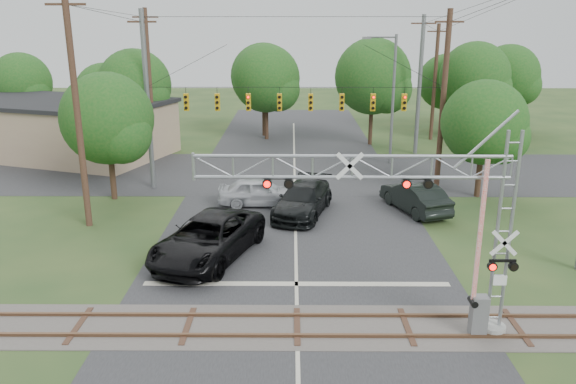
{
  "coord_description": "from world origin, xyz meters",
  "views": [
    {
      "loc": [
        -0.21,
        -16.15,
        10.67
      ],
      "look_at": [
        -0.37,
        7.5,
        3.5
      ],
      "focal_mm": 35.0,
      "sensor_mm": 36.0,
      "label": 1
    }
  ],
  "objects_px": {
    "crossing_gantry": "(411,213)",
    "commercial_building": "(51,127)",
    "traffic_signal_span": "(308,102)",
    "car_dark": "(303,199)",
    "streetlight": "(391,93)",
    "pickup_black": "(208,238)",
    "sedan_silver": "(260,192)"
  },
  "relations": [
    {
      "from": "sedan_silver",
      "to": "commercial_building",
      "type": "bearing_deg",
      "value": 51.45
    },
    {
      "from": "commercial_building",
      "to": "streetlight",
      "type": "bearing_deg",
      "value": 12.29
    },
    {
      "from": "pickup_black",
      "to": "sedan_silver",
      "type": "xyz_separation_m",
      "value": [
        1.99,
        8.04,
        -0.14
      ]
    },
    {
      "from": "traffic_signal_span",
      "to": "streetlight",
      "type": "bearing_deg",
      "value": 47.08
    },
    {
      "from": "pickup_black",
      "to": "streetlight",
      "type": "bearing_deg",
      "value": 77.52
    },
    {
      "from": "pickup_black",
      "to": "commercial_building",
      "type": "relative_size",
      "value": 0.33
    },
    {
      "from": "traffic_signal_span",
      "to": "pickup_black",
      "type": "xyz_separation_m",
      "value": [
        -4.98,
        -11.73,
        -4.76
      ]
    },
    {
      "from": "streetlight",
      "to": "car_dark",
      "type": "bearing_deg",
      "value": -119.17
    },
    {
      "from": "car_dark",
      "to": "pickup_black",
      "type": "bearing_deg",
      "value": -109.78
    },
    {
      "from": "crossing_gantry",
      "to": "streetlight",
      "type": "xyz_separation_m",
      "value": [
        3.55,
        25.33,
        0.95
      ]
    },
    {
      "from": "car_dark",
      "to": "streetlight",
      "type": "height_order",
      "value": "streetlight"
    },
    {
      "from": "traffic_signal_span",
      "to": "car_dark",
      "type": "distance_m",
      "value": 7.26
    },
    {
      "from": "traffic_signal_span",
      "to": "commercial_building",
      "type": "distance_m",
      "value": 23.84
    },
    {
      "from": "crossing_gantry",
      "to": "car_dark",
      "type": "xyz_separation_m",
      "value": [
        -3.33,
        12.99,
        -3.66
      ]
    },
    {
      "from": "pickup_black",
      "to": "streetlight",
      "type": "height_order",
      "value": "streetlight"
    },
    {
      "from": "traffic_signal_span",
      "to": "crossing_gantry",
      "type": "bearing_deg",
      "value": -80.94
    },
    {
      "from": "traffic_signal_span",
      "to": "sedan_silver",
      "type": "bearing_deg",
      "value": -129.0
    },
    {
      "from": "sedan_silver",
      "to": "commercial_building",
      "type": "xyz_separation_m",
      "value": [
        -18.28,
        13.88,
        1.43
      ]
    },
    {
      "from": "crossing_gantry",
      "to": "pickup_black",
      "type": "relative_size",
      "value": 1.53
    },
    {
      "from": "crossing_gantry",
      "to": "traffic_signal_span",
      "type": "relative_size",
      "value": 0.57
    },
    {
      "from": "crossing_gantry",
      "to": "streetlight",
      "type": "relative_size",
      "value": 1.12
    },
    {
      "from": "crossing_gantry",
      "to": "commercial_building",
      "type": "height_order",
      "value": "crossing_gantry"
    },
    {
      "from": "crossing_gantry",
      "to": "commercial_building",
      "type": "bearing_deg",
      "value": 130.28
    },
    {
      "from": "crossing_gantry",
      "to": "commercial_building",
      "type": "xyz_separation_m",
      "value": [
        -24.2,
        28.55,
        -2.27
      ]
    },
    {
      "from": "traffic_signal_span",
      "to": "commercial_building",
      "type": "height_order",
      "value": "traffic_signal_span"
    },
    {
      "from": "pickup_black",
      "to": "commercial_building",
      "type": "height_order",
      "value": "commercial_building"
    },
    {
      "from": "crossing_gantry",
      "to": "sedan_silver",
      "type": "distance_m",
      "value": 16.25
    },
    {
      "from": "traffic_signal_span",
      "to": "car_dark",
      "type": "relative_size",
      "value": 3.16
    },
    {
      "from": "sedan_silver",
      "to": "crossing_gantry",
      "type": "bearing_deg",
      "value": -159.38
    },
    {
      "from": "pickup_black",
      "to": "commercial_building",
      "type": "distance_m",
      "value": 27.34
    },
    {
      "from": "sedan_silver",
      "to": "commercial_building",
      "type": "height_order",
      "value": "commercial_building"
    },
    {
      "from": "traffic_signal_span",
      "to": "commercial_building",
      "type": "xyz_separation_m",
      "value": [
        -21.27,
        10.19,
        -3.47
      ]
    }
  ]
}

